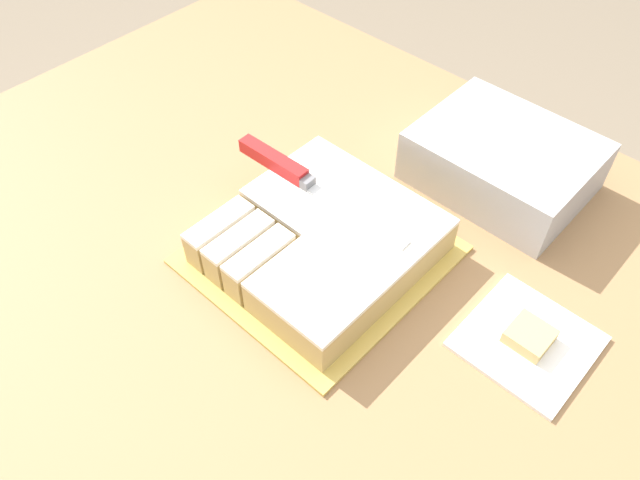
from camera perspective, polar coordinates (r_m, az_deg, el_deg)
countertop at (r=1.29m, az=-1.55°, el=-14.93°), size 1.40×1.10×0.90m
cake_board at (r=0.91m, az=0.00°, el=-1.34°), size 0.31×0.33×0.01m
cake at (r=0.89m, az=0.33°, el=0.02°), size 0.27×0.28×0.06m
knife at (r=0.94m, az=-3.12°, el=6.54°), size 0.31×0.03×0.02m
paper_napkin at (r=0.87m, az=18.42°, el=-8.78°), size 0.16×0.16×0.01m
brownie at (r=0.86m, az=18.62°, el=-8.32°), size 0.05×0.05×0.02m
storage_box at (r=1.03m, az=16.39°, el=6.92°), size 0.26×0.21×0.09m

